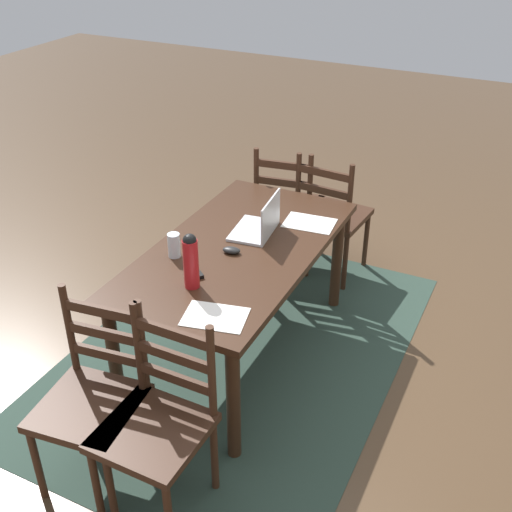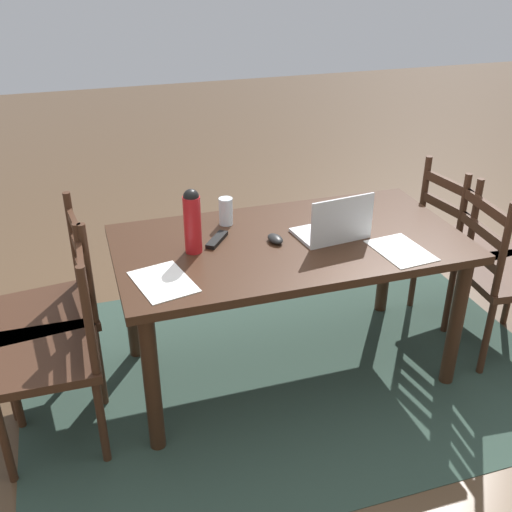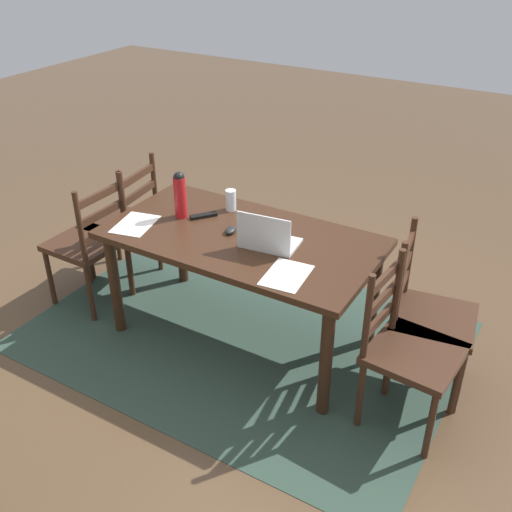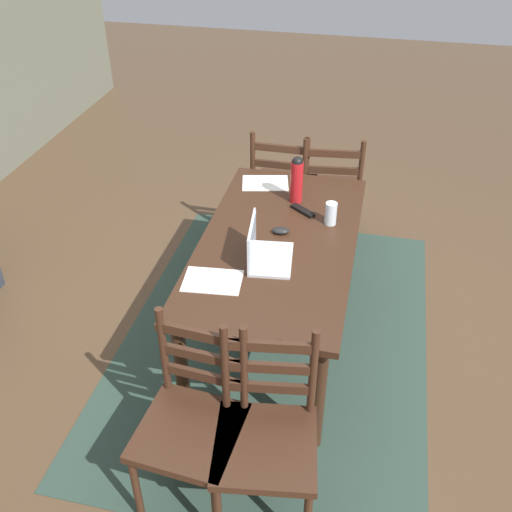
% 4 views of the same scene
% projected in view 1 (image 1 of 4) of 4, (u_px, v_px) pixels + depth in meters
% --- Properties ---
extents(ground_plane, '(14.00, 14.00, 0.00)m').
position_uv_depth(ground_plane, '(239.00, 351.00, 3.93)').
color(ground_plane, brown).
extents(area_rug, '(2.65, 1.86, 0.01)m').
position_uv_depth(area_rug, '(239.00, 350.00, 3.92)').
color(area_rug, '#2D4238').
rests_on(area_rug, ground).
extents(dining_table, '(1.63, 0.86, 0.74)m').
position_uv_depth(dining_table, '(238.00, 261.00, 3.59)').
color(dining_table, '#382114').
rests_on(dining_table, ground).
extents(chair_left_far, '(0.48, 0.48, 0.95)m').
position_uv_depth(chair_left_far, '(331.00, 216.00, 4.48)').
color(chair_left_far, '#3D2316').
rests_on(chair_left_far, ground).
extents(chair_left_near, '(0.50, 0.50, 0.95)m').
position_uv_depth(chair_left_near, '(288.00, 207.00, 4.60)').
color(chair_left_near, '#3D2316').
rests_on(chair_left_near, ground).
extents(chair_right_far, '(0.45, 0.45, 0.95)m').
position_uv_depth(chair_right_far, '(158.00, 424.00, 2.77)').
color(chair_right_far, '#3D2316').
rests_on(chair_right_far, ground).
extents(chair_right_near, '(0.49, 0.49, 0.95)m').
position_uv_depth(chair_right_near, '(94.00, 400.00, 2.90)').
color(chair_right_near, '#3D2316').
rests_on(chair_right_near, ground).
extents(laptop, '(0.34, 0.26, 0.23)m').
position_uv_depth(laptop, '(261.00, 224.00, 3.66)').
color(laptop, silver).
rests_on(laptop, dining_table).
extents(water_bottle, '(0.08, 0.08, 0.30)m').
position_uv_depth(water_bottle, '(191.00, 260.00, 3.13)').
color(water_bottle, red).
rests_on(water_bottle, dining_table).
extents(drinking_glass, '(0.07, 0.07, 0.14)m').
position_uv_depth(drinking_glass, '(174.00, 245.00, 3.43)').
color(drinking_glass, silver).
rests_on(drinking_glass, dining_table).
extents(computer_mouse, '(0.08, 0.11, 0.03)m').
position_uv_depth(computer_mouse, '(231.00, 250.00, 3.48)').
color(computer_mouse, black).
rests_on(computer_mouse, dining_table).
extents(tv_remote, '(0.14, 0.16, 0.02)m').
position_uv_depth(tv_remote, '(194.00, 270.00, 3.32)').
color(tv_remote, black).
rests_on(tv_remote, dining_table).
extents(paper_stack_left, '(0.27, 0.33, 0.00)m').
position_uv_depth(paper_stack_left, '(215.00, 317.00, 2.98)').
color(paper_stack_left, white).
rests_on(paper_stack_left, dining_table).
extents(paper_stack_right, '(0.24, 0.32, 0.00)m').
position_uv_depth(paper_stack_right, '(309.00, 223.00, 3.79)').
color(paper_stack_right, white).
rests_on(paper_stack_right, dining_table).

